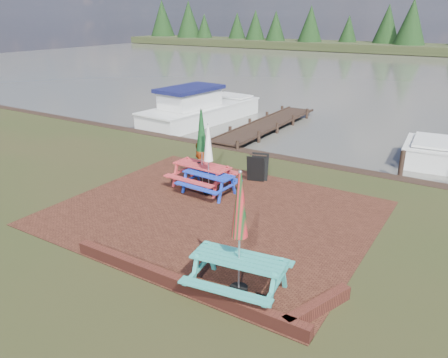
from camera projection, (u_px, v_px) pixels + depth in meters
ground at (194, 226)px, 12.20m from camera, size 120.00×120.00×0.00m
paving at (213, 213)px, 12.99m from camera, size 9.00×7.50×0.02m
brick_wall at (209, 289)px, 9.17m from camera, size 6.21×1.79×0.30m
water at (422, 76)px, 41.49m from camera, size 120.00×60.00×0.02m
picnic_table_teal at (239, 252)px, 8.99m from camera, size 2.18×2.00×2.72m
picnic_table_red at (202, 161)px, 14.56m from camera, size 2.02×1.81×2.71m
picnic_table_blue at (209, 170)px, 14.09m from camera, size 1.78×1.60×2.35m
chalkboard at (258, 168)px, 15.30m from camera, size 0.64×0.72×0.97m
jetty at (266, 125)px, 22.82m from camera, size 1.76×9.08×1.00m
boat_jetty at (199, 110)px, 24.49m from camera, size 3.44×8.02×2.26m
person at (200, 143)px, 16.79m from camera, size 0.79×0.67×1.83m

